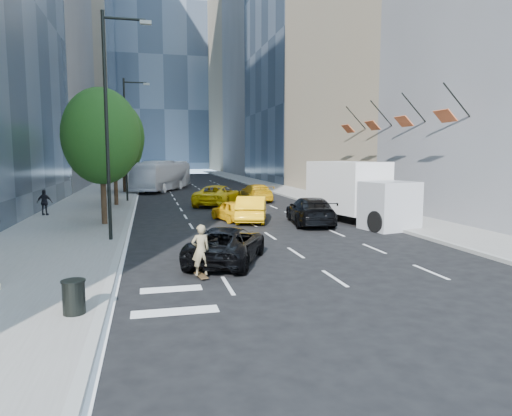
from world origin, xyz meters
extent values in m
plane|color=black|center=(0.00, 0.00, 0.00)|extent=(160.00, 160.00, 0.00)
cube|color=slate|center=(-9.00, 30.00, 0.07)|extent=(6.00, 120.00, 0.15)
cube|color=slate|center=(10.00, 30.00, 0.07)|extent=(4.00, 120.00, 0.15)
cube|color=#2E3948|center=(-22.00, 92.00, 30.00)|extent=(20.00, 28.00, 60.00)
cube|color=slate|center=(22.00, 74.00, 32.50)|extent=(20.00, 24.00, 65.00)
cube|color=gray|center=(22.00, 98.00, 25.00)|extent=(20.00, 24.00, 50.00)
cube|color=#2E3948|center=(0.00, 120.00, 45.00)|extent=(40.00, 20.00, 90.00)
cylinder|color=black|center=(-6.50, 4.00, 5.15)|extent=(0.16, 0.16, 10.00)
cylinder|color=black|center=(-5.60, 4.00, 9.85)|extent=(1.80, 0.12, 0.12)
cube|color=#99998C|center=(-4.70, 4.00, 9.75)|extent=(0.50, 0.22, 0.15)
cylinder|color=black|center=(-6.50, 22.00, 5.15)|extent=(0.16, 0.16, 10.00)
cylinder|color=black|center=(-5.60, 22.00, 9.85)|extent=(1.80, 0.12, 0.12)
cube|color=#99998C|center=(-4.70, 22.00, 9.75)|extent=(0.50, 0.22, 0.15)
cylinder|color=black|center=(-7.20, 9.00, 1.72)|extent=(0.30, 0.30, 3.15)
ellipsoid|color=#0F3910|center=(-7.20, 9.00, 4.98)|extent=(4.20, 4.20, 5.25)
cylinder|color=black|center=(-7.20, 19.00, 1.84)|extent=(0.30, 0.30, 3.38)
ellipsoid|color=#0F3910|center=(-7.20, 19.00, 5.32)|extent=(4.50, 4.50, 5.62)
cylinder|color=black|center=(-7.20, 32.00, 1.61)|extent=(0.30, 0.30, 2.93)
ellipsoid|color=#0F3910|center=(-7.20, 32.00, 4.63)|extent=(3.90, 3.90, 4.88)
cylinder|color=black|center=(-6.40, 40.00, 2.75)|extent=(0.14, 0.14, 5.20)
imported|color=black|center=(-6.40, 40.00, 4.35)|extent=(2.48, 0.53, 1.00)
cylinder|color=black|center=(11.15, 4.00, 6.85)|extent=(1.75, 0.08, 1.75)
cube|color=#B14E28|center=(10.50, 4.00, 6.00)|extent=(0.64, 1.30, 0.64)
cylinder|color=black|center=(11.15, 8.00, 6.85)|extent=(1.75, 0.08, 1.75)
cube|color=#B14E28|center=(10.50, 8.00, 6.00)|extent=(0.64, 1.30, 0.64)
cylinder|color=black|center=(11.15, 12.00, 6.85)|extent=(1.75, 0.08, 1.75)
cube|color=#B14E28|center=(10.50, 12.00, 6.00)|extent=(0.64, 1.30, 0.64)
cylinder|color=black|center=(11.15, 16.00, 6.85)|extent=(1.75, 0.08, 1.75)
cube|color=#B14E28|center=(10.50, 16.00, 6.00)|extent=(0.64, 1.30, 0.64)
imported|color=#716447|center=(-3.20, -3.00, 0.82)|extent=(0.66, 0.50, 1.65)
imported|color=black|center=(-2.00, -1.00, 0.67)|extent=(3.97, 5.30, 1.34)
imported|color=black|center=(4.20, 7.06, 0.79)|extent=(3.04, 5.71, 1.58)
imported|color=yellow|center=(0.10, 9.49, 0.63)|extent=(2.38, 3.96, 1.26)
imported|color=#FAAC0D|center=(1.20, 9.00, 0.78)|extent=(2.87, 4.99, 1.55)
imported|color=#E2BA0B|center=(0.50, 18.00, 0.81)|extent=(4.81, 6.40, 1.61)
imported|color=#D4980B|center=(4.14, 20.50, 0.74)|extent=(2.33, 5.20, 1.48)
imported|color=white|center=(-3.20, 34.35, 1.66)|extent=(7.02, 12.12, 3.32)
cube|color=#BBBBBB|center=(6.94, 8.13, 2.06)|extent=(3.63, 5.54, 3.00)
cube|color=gray|center=(7.68, 4.42, 1.28)|extent=(2.95, 2.69, 2.56)
cylinder|color=black|center=(6.63, 3.76, 0.56)|extent=(0.60, 1.17, 1.11)
cylinder|color=black|center=(8.92, 4.22, 0.56)|extent=(0.60, 1.17, 1.11)
cylinder|color=black|center=(5.44, 9.64, 0.56)|extent=(0.60, 1.17, 1.11)
cylinder|color=black|center=(7.73, 10.11, 0.56)|extent=(0.60, 1.17, 1.11)
imported|color=black|center=(-11.20, 13.65, 0.97)|extent=(1.02, 0.56, 1.64)
cylinder|color=black|center=(-6.60, -6.00, 0.55)|extent=(0.53, 0.53, 0.79)
camera|label=1|loc=(-4.78, -17.38, 3.97)|focal=32.00mm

